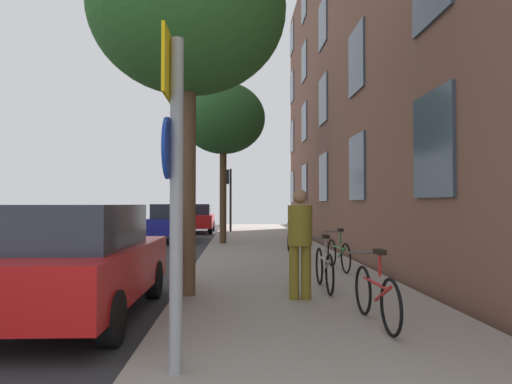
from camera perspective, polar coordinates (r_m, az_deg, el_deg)
ground_plane at (r=16.07m, az=-11.26°, el=-7.31°), size 41.80×41.80×0.00m
road_asphalt at (r=16.52m, az=-18.53°, el=-7.08°), size 7.00×38.00×0.01m
sidewalk at (r=15.91m, az=1.40°, el=-7.18°), size 4.20×38.00×0.12m
building_facade at (r=16.48m, az=10.90°, el=15.97°), size 0.56×27.00×13.12m
sign_post at (r=4.25m, az=-10.10°, el=2.35°), size 0.15×0.60×3.08m
traffic_light at (r=25.76m, az=-3.38°, el=0.45°), size 0.43×0.24×3.48m
tree_near at (r=8.52m, az=-8.37°, el=21.07°), size 3.34×3.34×6.23m
tree_far at (r=18.32m, az=-4.06°, el=8.96°), size 3.28×3.28×6.26m
bicycle_0 at (r=6.16m, az=14.56°, el=-12.15°), size 0.42×1.73×0.96m
bicycle_1 at (r=8.41m, az=8.40°, el=-9.22°), size 0.42×1.76×0.98m
bicycle_2 at (r=10.91m, az=10.13°, el=-7.49°), size 0.42×1.76×0.96m
bicycle_3 at (r=13.18m, az=6.15°, el=-6.41°), size 0.42×1.75×0.98m
bicycle_4 at (r=15.53m, az=4.16°, el=-5.80°), size 0.47×1.66×0.90m
bicycle_5 at (r=17.98m, az=5.20°, el=-5.11°), size 0.42×1.65×0.97m
pedestrian_0 at (r=7.47m, az=5.45°, el=-5.45°), size 0.56×0.56×1.76m
car_0 at (r=7.12m, az=-21.35°, el=-7.81°), size 1.93×4.28×1.62m
car_1 at (r=20.50m, az=-10.38°, el=-3.69°), size 1.84×4.04×1.62m
car_2 at (r=26.42m, az=-7.34°, el=-3.20°), size 1.92×4.00×1.62m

